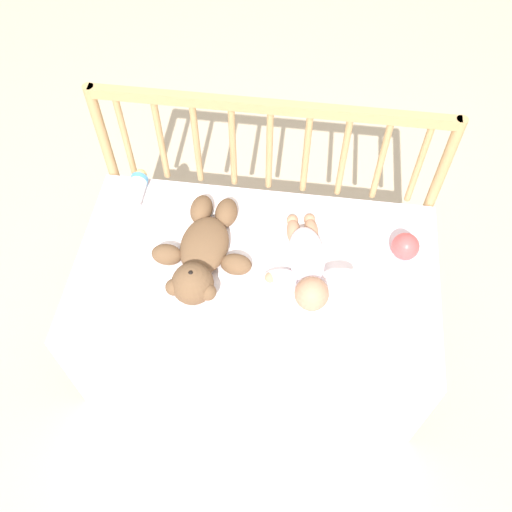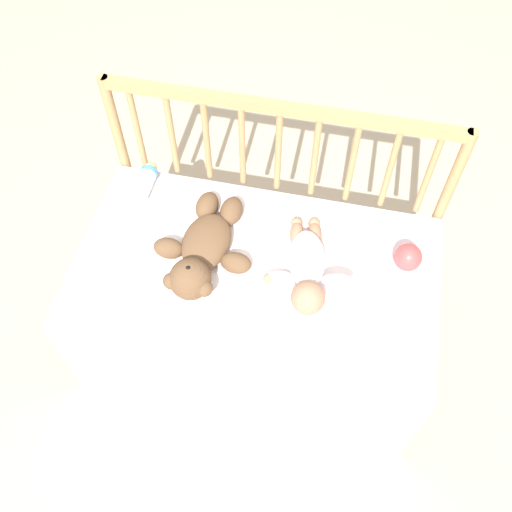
% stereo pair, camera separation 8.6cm
% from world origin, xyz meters
% --- Properties ---
extents(ground_plane, '(12.00, 12.00, 0.00)m').
position_xyz_m(ground_plane, '(0.00, 0.00, 0.00)').
color(ground_plane, '#C6B293').
extents(crib_mattress, '(1.17, 0.67, 0.49)m').
position_xyz_m(crib_mattress, '(0.00, 0.00, 0.25)').
color(crib_mattress, silver).
rests_on(crib_mattress, ground_plane).
extents(crib_rail, '(1.17, 0.04, 0.87)m').
position_xyz_m(crib_rail, '(0.00, 0.36, 0.61)').
color(crib_rail, tan).
rests_on(crib_rail, ground_plane).
extents(blanket, '(0.83, 0.52, 0.01)m').
position_xyz_m(blanket, '(-0.02, 0.05, 0.49)').
color(blanket, white).
rests_on(blanket, crib_mattress).
extents(teddy_bear, '(0.33, 0.43, 0.13)m').
position_xyz_m(teddy_bear, '(-0.17, 0.01, 0.54)').
color(teddy_bear, brown).
rests_on(teddy_bear, crib_mattress).
extents(baby, '(0.29, 0.38, 0.11)m').
position_xyz_m(baby, '(0.16, 0.02, 0.54)').
color(baby, white).
rests_on(baby, crib_mattress).
extents(toy_ball, '(0.09, 0.09, 0.09)m').
position_xyz_m(toy_ball, '(0.47, 0.12, 0.54)').
color(toy_ball, '#DB4C4C').
rests_on(toy_ball, crib_mattress).
extents(baby_bottle, '(0.06, 0.15, 0.06)m').
position_xyz_m(baby_bottle, '(-0.45, 0.27, 0.52)').
color(baby_bottle, white).
rests_on(baby_bottle, crib_mattress).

